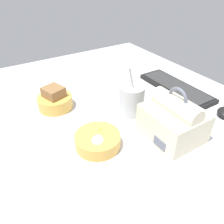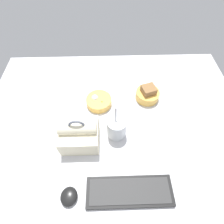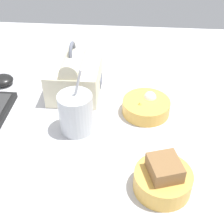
{
  "view_description": "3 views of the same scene",
  "coord_description": "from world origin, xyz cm",
  "px_view_note": "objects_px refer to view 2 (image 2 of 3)",
  "views": [
    {
      "loc": [
        52.42,
        -35.19,
        48.8
      ],
      "look_at": [
        1.39,
        -3.41,
        7.0
      ],
      "focal_mm": 35.0,
      "sensor_mm": 36.0,
      "label": 1
    },
    {
      "loc": [
        2.89,
        47.33,
        79.18
      ],
      "look_at": [
        1.39,
        -3.41,
        7.0
      ],
      "focal_mm": 28.0,
      "sensor_mm": 36.0,
      "label": 2
    },
    {
      "loc": [
        -64.03,
        -8.73,
        59.45
      ],
      "look_at": [
        1.39,
        -3.41,
        7.0
      ],
      "focal_mm": 50.0,
      "sensor_mm": 36.0,
      "label": 3
    }
  ],
  "objects_px": {
    "bento_bowl_sandwich": "(148,94)",
    "soup_cup": "(117,127)",
    "computer_mouse": "(69,197)",
    "keyboard": "(129,191)",
    "bento_bowl_snacks": "(99,101)",
    "lunch_bag": "(79,134)"
  },
  "relations": [
    {
      "from": "keyboard",
      "to": "bento_bowl_sandwich",
      "type": "bearing_deg",
      "value": -106.09
    },
    {
      "from": "bento_bowl_snacks",
      "to": "keyboard",
      "type": "bearing_deg",
      "value": 105.66
    },
    {
      "from": "bento_bowl_snacks",
      "to": "computer_mouse",
      "type": "xyz_separation_m",
      "value": [
        0.11,
        0.47,
        -0.01
      ]
    },
    {
      "from": "soup_cup",
      "to": "computer_mouse",
      "type": "distance_m",
      "value": 0.35
    },
    {
      "from": "keyboard",
      "to": "lunch_bag",
      "type": "height_order",
      "value": "lunch_bag"
    },
    {
      "from": "keyboard",
      "to": "computer_mouse",
      "type": "bearing_deg",
      "value": 2.95
    },
    {
      "from": "soup_cup",
      "to": "bento_bowl_snacks",
      "type": "bearing_deg",
      "value": -64.86
    },
    {
      "from": "keyboard",
      "to": "soup_cup",
      "type": "distance_m",
      "value": 0.28
    },
    {
      "from": "lunch_bag",
      "to": "computer_mouse",
      "type": "bearing_deg",
      "value": 83.42
    },
    {
      "from": "lunch_bag",
      "to": "soup_cup",
      "type": "height_order",
      "value": "soup_cup"
    },
    {
      "from": "bento_bowl_snacks",
      "to": "computer_mouse",
      "type": "bearing_deg",
      "value": 76.62
    },
    {
      "from": "soup_cup",
      "to": "bento_bowl_snacks",
      "type": "height_order",
      "value": "soup_cup"
    },
    {
      "from": "keyboard",
      "to": "bento_bowl_snacks",
      "type": "xyz_separation_m",
      "value": [
        0.13,
        -0.46,
        0.01
      ]
    },
    {
      "from": "bento_bowl_sandwich",
      "to": "computer_mouse",
      "type": "relative_size",
      "value": 1.74
    },
    {
      "from": "computer_mouse",
      "to": "bento_bowl_sandwich",
      "type": "bearing_deg",
      "value": -127.11
    },
    {
      "from": "lunch_bag",
      "to": "computer_mouse",
      "type": "distance_m",
      "value": 0.26
    },
    {
      "from": "bento_bowl_sandwich",
      "to": "computer_mouse",
      "type": "xyz_separation_m",
      "value": [
        0.38,
        0.51,
        -0.02
      ]
    },
    {
      "from": "keyboard",
      "to": "bento_bowl_sandwich",
      "type": "xyz_separation_m",
      "value": [
        -0.14,
        -0.5,
        0.02
      ]
    },
    {
      "from": "keyboard",
      "to": "bento_bowl_sandwich",
      "type": "height_order",
      "value": "bento_bowl_sandwich"
    },
    {
      "from": "bento_bowl_sandwich",
      "to": "computer_mouse",
      "type": "bearing_deg",
      "value": 52.89
    },
    {
      "from": "bento_bowl_sandwich",
      "to": "soup_cup",
      "type": "bearing_deg",
      "value": 50.59
    },
    {
      "from": "bento_bowl_snacks",
      "to": "computer_mouse",
      "type": "relative_size",
      "value": 1.86
    }
  ]
}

